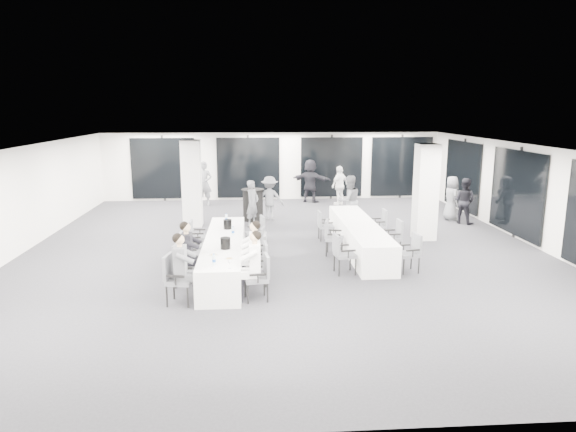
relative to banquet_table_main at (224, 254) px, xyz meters
name	(u,v)px	position (x,y,z in m)	size (l,w,h in m)	color
room	(312,193)	(2.43, 2.67, 1.01)	(14.04, 16.04, 2.84)	#25262B
column_left	(192,184)	(-1.26, 4.76, 1.02)	(0.60, 0.60, 2.80)	silver
column_right	(426,192)	(5.74, 2.56, 1.02)	(0.60, 0.60, 2.80)	silver
banquet_table_main	(224,254)	(0.00, 0.00, 0.00)	(0.90, 5.00, 0.75)	silver
banquet_table_side	(359,236)	(3.59, 1.51, 0.00)	(0.90, 5.00, 0.75)	silver
cocktail_table	(253,205)	(0.71, 5.45, 0.18)	(0.78, 0.78, 1.09)	black
chair_main_left_near	(176,276)	(-0.84, -2.12, 0.20)	(0.59, 0.62, 1.00)	#595B61
chair_main_left_second	(183,262)	(-0.83, -1.08, 0.16)	(0.54, 0.58, 0.94)	#595B61
chair_main_left_mid	(187,250)	(-0.84, -0.23, 0.19)	(0.52, 0.58, 0.98)	#595B61
chair_main_left_fourth	(191,243)	(-0.83, 0.53, 0.15)	(0.53, 0.57, 0.93)	#595B61
chair_main_left_far	(196,234)	(-0.83, 1.58, 0.12)	(0.45, 0.50, 0.86)	#595B61
chair_main_right_near	(260,274)	(0.83, -2.02, 0.16)	(0.53, 0.57, 0.93)	#595B61
chair_main_right_second	(260,261)	(0.83, -1.13, 0.16)	(0.51, 0.56, 0.94)	#595B61
chair_main_right_mid	(259,251)	(0.83, -0.43, 0.18)	(0.53, 0.58, 0.97)	#595B61
chair_main_right_fourth	(258,242)	(0.82, 0.68, 0.12)	(0.51, 0.54, 0.87)	#595B61
chair_main_right_far	(258,231)	(0.83, 1.69, 0.16)	(0.55, 0.58, 0.93)	#595B61
chair_side_left_near	(342,251)	(2.76, -0.50, 0.16)	(0.53, 0.57, 0.94)	#595B61
chair_side_left_mid	(332,235)	(2.76, 1.08, 0.16)	(0.57, 0.59, 0.93)	#595B61
chair_side_left_far	(324,224)	(2.76, 2.61, 0.12)	(0.46, 0.51, 0.86)	#595B61
chair_side_right_near	(411,250)	(4.42, -0.47, 0.15)	(0.53, 0.56, 0.91)	#595B61
chair_side_right_mid	(394,235)	(4.42, 1.00, 0.15)	(0.48, 0.54, 0.93)	#595B61
chair_side_right_far	(380,223)	(4.42, 2.53, 0.14)	(0.46, 0.51, 0.90)	#595B61
seated_guest_a	(184,264)	(-0.67, -2.13, 0.44)	(0.50, 0.38, 1.44)	#5A5D62
seated_guest_b	(190,250)	(-0.67, -1.10, 0.44)	(0.50, 0.38, 1.44)	black
seated_guest_c	(252,261)	(0.67, -2.03, 0.44)	(0.50, 0.38, 1.44)	white
seated_guest_d	(252,249)	(0.67, -1.14, 0.44)	(0.50, 0.38, 1.44)	white
standing_guest_a	(252,200)	(0.70, 4.60, 0.48)	(0.62, 0.50, 1.71)	#5A5D62
standing_guest_b	(349,198)	(3.84, 4.39, 0.57)	(0.91, 0.56, 1.89)	#5A5D62
standing_guest_c	(270,195)	(1.29, 5.49, 0.48)	(1.11, 0.56, 1.71)	#5A5D62
standing_guest_d	(340,183)	(4.17, 8.14, 0.51)	(1.04, 0.58, 1.76)	white
standing_guest_e	(451,195)	(7.51, 5.02, 0.49)	(0.83, 0.51, 1.72)	#5A5D62
standing_guest_f	(310,178)	(3.07, 8.76, 0.63)	(1.84, 0.71, 2.00)	black
standing_guest_g	(204,181)	(-1.20, 8.38, 0.61)	(0.72, 0.58, 1.96)	#5A5D62
standing_guest_h	(464,198)	(7.74, 4.48, 0.50)	(0.84, 0.51, 1.74)	black
ice_bucket_near	(225,243)	(0.09, -0.85, 0.50)	(0.22, 0.22, 0.26)	black
ice_bucket_far	(228,224)	(0.05, 1.06, 0.50)	(0.21, 0.21, 0.24)	black
water_bottle_a	(214,260)	(-0.08, -2.02, 0.48)	(0.07, 0.07, 0.22)	silver
water_bottle_b	(233,231)	(0.21, 0.37, 0.48)	(0.07, 0.07, 0.21)	silver
water_bottle_c	(226,218)	(-0.02, 1.82, 0.49)	(0.07, 0.07, 0.23)	silver
plate_a	(214,255)	(-0.14, -1.34, 0.39)	(0.21, 0.21, 0.03)	white
plate_b	(229,259)	(0.20, -1.65, 0.39)	(0.20, 0.20, 0.03)	white
plate_c	(227,246)	(0.11, -0.63, 0.39)	(0.21, 0.21, 0.03)	white
wine_glass	(229,262)	(0.23, -2.29, 0.51)	(0.07, 0.07, 0.18)	silver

